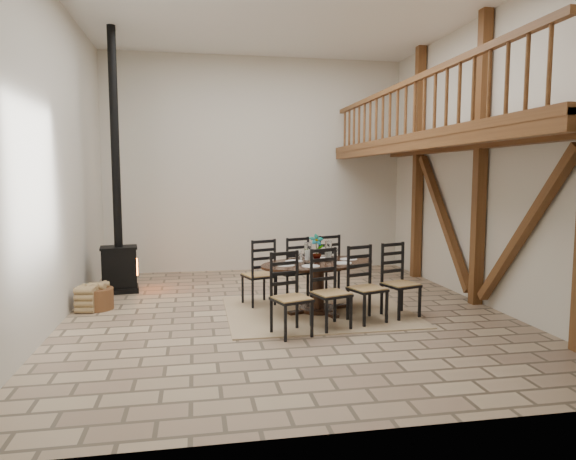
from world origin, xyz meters
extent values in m
plane|color=tan|center=(0.00, 0.00, 0.00)|extent=(8.00, 8.00, 0.00)
cube|color=beige|center=(0.00, 4.00, 2.50)|extent=(7.00, 0.02, 5.00)
cube|color=beige|center=(0.00, -4.00, 2.50)|extent=(7.00, 0.02, 5.00)
cube|color=beige|center=(-3.50, 0.00, 2.50)|extent=(0.02, 8.00, 5.00)
cube|color=beige|center=(3.50, 0.00, 2.50)|extent=(0.02, 8.00, 5.00)
cube|color=brown|center=(3.38, 0.00, 2.50)|extent=(0.18, 0.18, 5.00)
cube|color=brown|center=(3.38, 2.50, 2.50)|extent=(0.18, 0.18, 5.00)
cube|color=brown|center=(3.38, -1.25, 1.40)|extent=(0.14, 2.16, 2.54)
cube|color=brown|center=(3.38, 1.25, 1.40)|extent=(0.14, 2.16, 2.54)
cube|color=brown|center=(3.38, 0.00, 2.80)|extent=(0.20, 7.80, 0.20)
cube|color=brown|center=(2.70, 0.00, 2.85)|extent=(1.60, 7.80, 0.12)
cube|color=brown|center=(2.00, 0.00, 2.75)|extent=(0.18, 7.80, 0.22)
cube|color=brown|center=(2.00, 0.00, 3.75)|extent=(0.09, 7.60, 0.09)
cube|color=brown|center=(2.00, 0.00, 3.33)|extent=(0.06, 7.60, 0.86)
cube|color=tan|center=(0.52, -0.05, 0.01)|extent=(3.00, 2.50, 0.02)
ellipsoid|color=black|center=(0.52, -0.05, 0.81)|extent=(2.29, 1.79, 0.04)
cylinder|color=black|center=(0.52, -0.05, 0.39)|extent=(0.20, 0.20, 0.75)
cylinder|color=black|center=(0.52, -0.05, 0.05)|extent=(0.62, 0.62, 0.06)
cube|color=#AB7A4F|center=(-0.14, -1.20, 0.53)|extent=(0.61, 0.59, 0.04)
cube|color=black|center=(-0.14, -1.20, 0.25)|extent=(0.59, 0.59, 0.51)
cube|color=black|center=(-0.21, -1.00, 0.84)|extent=(0.41, 0.18, 0.66)
cube|color=#AB7A4F|center=(0.49, -0.99, 0.53)|extent=(0.61, 0.59, 0.04)
cube|color=black|center=(0.49, -0.99, 0.25)|extent=(0.59, 0.59, 0.51)
cube|color=black|center=(0.42, -0.79, 0.84)|extent=(0.41, 0.18, 0.66)
cube|color=#AB7A4F|center=(1.12, -0.78, 0.53)|extent=(0.61, 0.59, 0.04)
cube|color=black|center=(1.12, -0.78, 0.25)|extent=(0.59, 0.59, 0.51)
cube|color=black|center=(1.05, -0.58, 0.84)|extent=(0.41, 0.18, 0.66)
cube|color=#AB7A4F|center=(1.75, -0.57, 0.53)|extent=(0.61, 0.59, 0.04)
cube|color=black|center=(1.75, -0.57, 0.25)|extent=(0.59, 0.59, 0.51)
cube|color=black|center=(1.68, -0.37, 0.84)|extent=(0.41, 0.18, 0.66)
cube|color=#AB7A4F|center=(-0.39, 0.58, 0.53)|extent=(0.61, 0.59, 0.04)
cube|color=black|center=(-0.39, 0.58, 0.25)|extent=(0.59, 0.59, 0.51)
cube|color=black|center=(-0.32, 0.38, 0.84)|extent=(0.41, 0.18, 0.66)
cube|color=#AB7A4F|center=(0.24, 0.79, 0.53)|extent=(0.61, 0.59, 0.04)
cube|color=black|center=(0.24, 0.79, 0.25)|extent=(0.59, 0.59, 0.51)
cube|color=black|center=(0.31, 0.59, 0.84)|extent=(0.41, 0.18, 0.66)
cube|color=#AB7A4F|center=(0.87, 1.00, 0.53)|extent=(0.61, 0.59, 0.04)
cube|color=black|center=(0.87, 1.00, 0.25)|extent=(0.59, 0.59, 0.51)
cube|color=black|center=(0.94, 0.80, 0.84)|extent=(0.41, 0.18, 0.66)
cube|color=silver|center=(0.52, -0.05, 0.83)|extent=(1.71, 1.22, 0.01)
cube|color=white|center=(0.52, -0.05, 0.92)|extent=(1.05, 0.63, 0.18)
cylinder|color=white|center=(0.34, -0.11, 1.00)|extent=(0.12, 0.12, 0.34)
cylinder|color=white|center=(0.71, 0.02, 1.00)|extent=(0.12, 0.12, 0.34)
cylinder|color=silver|center=(0.34, -0.11, 0.91)|extent=(0.06, 0.06, 0.16)
cylinder|color=silver|center=(0.71, 0.02, 0.91)|extent=(0.06, 0.06, 0.16)
imported|color=#4C723F|center=(0.51, 0.01, 1.06)|extent=(0.28, 0.23, 0.46)
cube|color=black|center=(-2.91, 2.07, 0.05)|extent=(0.75, 0.61, 0.11)
cube|color=black|center=(-2.91, 2.07, 0.48)|extent=(0.69, 0.55, 0.74)
cube|color=#FF590C|center=(-2.58, 2.11, 0.48)|extent=(0.06, 0.30, 0.30)
cube|color=black|center=(-2.91, 2.07, 0.87)|extent=(0.74, 0.60, 0.04)
cylinder|color=black|center=(-2.91, 2.07, 2.94)|extent=(0.16, 0.16, 4.11)
cylinder|color=brown|center=(-3.10, 0.79, 0.18)|extent=(0.54, 0.54, 0.36)
cube|color=tan|center=(-3.10, 0.79, 0.40)|extent=(0.29, 0.29, 0.10)
cube|color=tan|center=(-3.24, 0.63, 0.21)|extent=(0.36, 0.36, 0.43)
camera|label=1|loc=(-1.44, -8.12, 2.23)|focal=32.00mm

